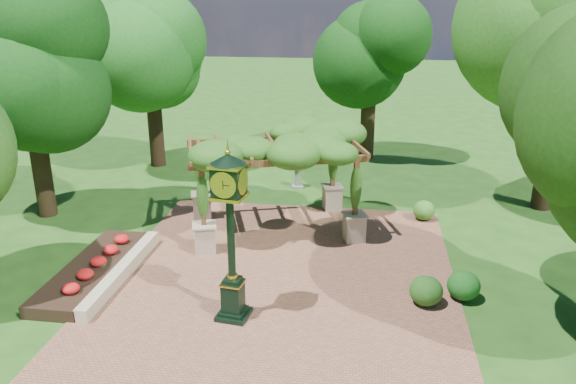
# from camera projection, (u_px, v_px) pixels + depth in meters

# --- Properties ---
(ground) EXTENTS (120.00, 120.00, 0.00)m
(ground) POSITION_uv_depth(u_px,v_px,m) (275.00, 298.00, 15.33)
(ground) COLOR #1E4714
(ground) RESTS_ON ground
(brick_plaza) EXTENTS (10.00, 12.00, 0.04)m
(brick_plaza) POSITION_uv_depth(u_px,v_px,m) (281.00, 280.00, 16.25)
(brick_plaza) COLOR brown
(brick_plaza) RESTS_ON ground
(border_wall) EXTENTS (0.35, 5.00, 0.40)m
(border_wall) POSITION_uv_depth(u_px,v_px,m) (122.00, 272.00, 16.35)
(border_wall) COLOR #C6B793
(border_wall) RESTS_ON ground
(flower_bed) EXTENTS (1.50, 5.00, 0.36)m
(flower_bed) POSITION_uv_depth(u_px,v_px,m) (93.00, 270.00, 16.47)
(flower_bed) COLOR red
(flower_bed) RESTS_ON ground
(pedestal_clock) EXTENTS (0.98, 0.98, 4.42)m
(pedestal_clock) POSITION_uv_depth(u_px,v_px,m) (230.00, 223.00, 13.51)
(pedestal_clock) COLOR black
(pedestal_clock) RESTS_ON brick_plaza
(pergola) EXTENTS (6.55, 5.17, 3.60)m
(pergola) POSITION_uv_depth(u_px,v_px,m) (274.00, 148.00, 18.82)
(pergola) COLOR tan
(pergola) RESTS_ON brick_plaza
(sundial) EXTENTS (0.57, 0.57, 0.85)m
(sundial) POSITION_uv_depth(u_px,v_px,m) (297.00, 179.00, 23.97)
(sundial) COLOR gray
(sundial) RESTS_ON ground
(shrub_front) EXTENTS (1.01, 1.01, 0.79)m
(shrub_front) POSITION_uv_depth(u_px,v_px,m) (426.00, 291.00, 14.82)
(shrub_front) COLOR #224F16
(shrub_front) RESTS_ON brick_plaza
(shrub_mid) EXTENTS (0.89, 0.89, 0.79)m
(shrub_mid) POSITION_uv_depth(u_px,v_px,m) (464.00, 286.00, 15.09)
(shrub_mid) COLOR #175016
(shrub_mid) RESTS_ON brick_plaza
(shrub_back) EXTENTS (0.91, 0.91, 0.72)m
(shrub_back) POSITION_uv_depth(u_px,v_px,m) (424.00, 210.00, 20.43)
(shrub_back) COLOR #30641D
(shrub_back) RESTS_ON brick_plaza
(tree_west_near) EXTENTS (3.98, 3.98, 8.28)m
(tree_west_near) POSITION_uv_depth(u_px,v_px,m) (25.00, 61.00, 19.21)
(tree_west_near) COLOR #312213
(tree_west_near) RESTS_ON ground
(tree_west_far) EXTENTS (4.52, 4.52, 7.55)m
(tree_west_far) POSITION_uv_depth(u_px,v_px,m) (150.00, 56.00, 25.47)
(tree_west_far) COLOR black
(tree_west_far) RESTS_ON ground
(tree_north) EXTENTS (4.24, 4.24, 7.40)m
(tree_north) POSITION_uv_depth(u_px,v_px,m) (371.00, 55.00, 26.77)
(tree_north) COLOR #342515
(tree_north) RESTS_ON ground
(tree_east_far) EXTENTS (5.70, 5.70, 10.14)m
(tree_east_far) POSITION_uv_depth(u_px,v_px,m) (571.00, 20.00, 19.46)
(tree_east_far) COLOR #332013
(tree_east_far) RESTS_ON ground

